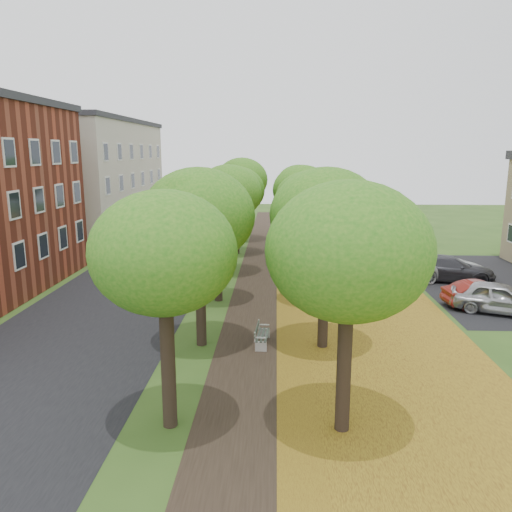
# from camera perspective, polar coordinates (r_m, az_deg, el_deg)

# --- Properties ---
(ground) EXTENTS (120.00, 120.00, 0.00)m
(ground) POSITION_cam_1_polar(r_m,az_deg,el_deg) (14.77, -0.88, -18.95)
(ground) COLOR #2D4C19
(ground) RESTS_ON ground
(street_asphalt) EXTENTS (8.00, 70.00, 0.01)m
(street_asphalt) POSITION_cam_1_polar(r_m,az_deg,el_deg) (29.83, -13.79, -3.13)
(street_asphalt) COLOR black
(street_asphalt) RESTS_ON ground
(footpath) EXTENTS (3.20, 70.00, 0.01)m
(footpath) POSITION_cam_1_polar(r_m,az_deg,el_deg) (28.68, 0.78, -3.38)
(footpath) COLOR black
(footpath) RESTS_ON ground
(leaf_verge) EXTENTS (7.50, 70.00, 0.01)m
(leaf_verge) POSITION_cam_1_polar(r_m,az_deg,el_deg) (28.99, 10.73, -3.43)
(leaf_verge) COLOR #A3851E
(leaf_verge) RESTS_ON ground
(parking_lot) EXTENTS (9.00, 16.00, 0.01)m
(parking_lot) POSITION_cam_1_polar(r_m,az_deg,el_deg) (32.27, 25.59, -2.84)
(parking_lot) COLOR black
(parking_lot) RESTS_ON ground
(tree_row_west) EXTENTS (4.00, 34.00, 6.60)m
(tree_row_west) POSITION_cam_1_polar(r_m,az_deg,el_deg) (27.94, -3.73, 6.34)
(tree_row_west) COLOR black
(tree_row_west) RESTS_ON ground
(tree_row_east) EXTENTS (4.00, 34.00, 6.60)m
(tree_row_east) POSITION_cam_1_polar(r_m,az_deg,el_deg) (27.85, 6.20, 6.27)
(tree_row_east) COLOR black
(tree_row_east) RESTS_ON ground
(building_cream) EXTENTS (10.30, 20.30, 10.40)m
(building_cream) POSITION_cam_1_polar(r_m,az_deg,el_deg) (49.03, -19.10, 8.52)
(building_cream) COLOR beige
(building_cream) RESTS_ON ground
(bench) EXTENTS (0.58, 1.63, 0.76)m
(bench) POSITION_cam_1_polar(r_m,az_deg,el_deg) (20.10, 0.61, -9.01)
(bench) COLOR #242D25
(bench) RESTS_ON ground
(car_silver) EXTENTS (4.74, 3.38, 1.50)m
(car_silver) POSITION_cam_1_polar(r_m,az_deg,el_deg) (26.40, 26.08, -4.31)
(car_silver) COLOR #AAABAF
(car_silver) RESTS_ON ground
(car_red) EXTENTS (3.98, 1.76, 1.27)m
(car_red) POSITION_cam_1_polar(r_m,az_deg,el_deg) (27.11, 24.56, -4.02)
(car_red) COLOR maroon
(car_red) RESTS_ON ground
(car_grey) EXTENTS (5.45, 2.95, 1.50)m
(car_grey) POSITION_cam_1_polar(r_m,az_deg,el_deg) (31.66, 21.19, -1.35)
(car_grey) COLOR #333338
(car_grey) RESTS_ON ground
(car_white) EXTENTS (5.55, 3.80, 1.41)m
(car_white) POSITION_cam_1_polar(r_m,az_deg,el_deg) (32.30, 20.81, -1.15)
(car_white) COLOR silver
(car_white) RESTS_ON ground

